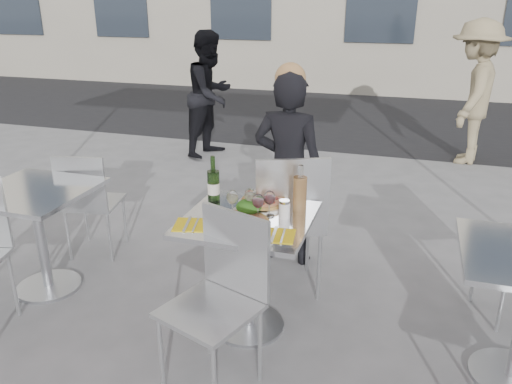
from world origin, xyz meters
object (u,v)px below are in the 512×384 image
(side_chair_lfar, at_px, (88,197))
(pizza_far, at_px, (264,202))
(side_table_left, at_px, (38,218))
(woman_diner, at_px, (288,170))
(sugar_shaker, at_px, (284,209))
(pedestrian_a, at_px, (211,94))
(wineglass_white_b, at_px, (250,196))
(pedestrian_b, at_px, (473,93))
(wineglass_white_a, at_px, (232,198))
(wineglass_red_a, at_px, (258,202))
(wineglass_red_b, at_px, (269,199))
(salad_plate, at_px, (249,208))
(wine_bottle, at_px, (213,185))
(chair_far, at_px, (289,214))
(main_table, at_px, (248,250))
(pizza_near, at_px, (239,223))
(carafe, at_px, (300,194))
(napkin_left, at_px, (191,224))
(chair_near, at_px, (222,287))
(napkin_right, at_px, (277,235))

(side_chair_lfar, xyz_separation_m, pizza_far, (1.49, -0.29, 0.26))
(side_table_left, distance_m, woman_diner, 1.78)
(side_table_left, xyz_separation_m, sugar_shaker, (1.70, 0.06, 0.26))
(pedestrian_a, bearing_deg, wineglass_white_b, -140.52)
(sugar_shaker, bearing_deg, side_table_left, -178.09)
(woman_diner, height_order, pedestrian_b, pedestrian_b)
(side_chair_lfar, relative_size, pizza_far, 2.74)
(wineglass_white_a, bearing_deg, wineglass_red_a, -4.34)
(wineglass_white_b, distance_m, wineglass_red_a, 0.10)
(side_chair_lfar, xyz_separation_m, wineglass_red_a, (1.53, -0.52, 0.35))
(wineglass_red_b, bearing_deg, wineglass_red_a, -124.98)
(pedestrian_a, xyz_separation_m, sugar_shaker, (1.85, -3.38, 0.01))
(wineglass_white_b, bearing_deg, salad_plate, -126.85)
(wineglass_white_a, bearing_deg, wine_bottle, 138.24)
(wine_bottle, bearing_deg, chair_far, 35.27)
(pizza_far, bearing_deg, wineglass_red_a, -80.75)
(salad_plate, xyz_separation_m, wineglass_red_b, (0.12, 0.00, 0.07))
(main_table, xyz_separation_m, wine_bottle, (-0.27, 0.16, 0.32))
(side_table_left, bearing_deg, pizza_near, -4.26)
(wineglass_white_a, distance_m, wineglass_red_b, 0.21)
(woman_diner, bearing_deg, wineglass_red_a, 97.85)
(wineglass_white_a, bearing_deg, wineglass_red_b, 14.91)
(wineglass_white_a, bearing_deg, side_chair_lfar, 159.54)
(woman_diner, height_order, pedestrian_a, pedestrian_a)
(wineglass_red_a, bearing_deg, wineglass_white_a, 175.66)
(carafe, height_order, napkin_left, carafe)
(chair_far, height_order, wineglass_white_b, chair_far)
(pedestrian_a, height_order, napkin_left, pedestrian_a)
(main_table, bearing_deg, side_table_left, 180.00)
(side_chair_lfar, relative_size, woman_diner, 0.59)
(salad_plate, xyz_separation_m, wine_bottle, (-0.26, 0.11, 0.08))
(chair_near, xyz_separation_m, side_chair_lfar, (-1.47, 0.95, -0.04))
(side_table_left, bearing_deg, chair_far, 15.29)
(pedestrian_b, relative_size, wine_bottle, 5.87)
(main_table, height_order, pizza_near, pizza_near)
(woman_diner, relative_size, wine_bottle, 4.97)
(pizza_far, xyz_separation_m, wineglass_red_b, (0.08, -0.16, 0.09))
(wineglass_white_a, xyz_separation_m, napkin_right, (0.32, -0.18, -0.11))
(chair_near, xyz_separation_m, wineglass_white_b, (-0.01, 0.50, 0.31))
(salad_plate, relative_size, wineglass_white_a, 1.40)
(wineglass_white_a, height_order, napkin_right, wineglass_white_a)
(woman_diner, height_order, salad_plate, woman_diner)
(main_table, relative_size, carafe, 2.59)
(pedestrian_a, distance_m, wineglass_white_b, 3.76)
(pizza_near, xyz_separation_m, napkin_right, (0.24, -0.07, -0.01))
(wineglass_white_b, bearing_deg, chair_near, -88.55)
(side_table_left, xyz_separation_m, napkin_right, (1.72, -0.18, 0.21))
(sugar_shaker, distance_m, wineglass_white_a, 0.30)
(napkin_right, bearing_deg, salad_plate, 128.34)
(pedestrian_b, bearing_deg, pizza_far, -9.33)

